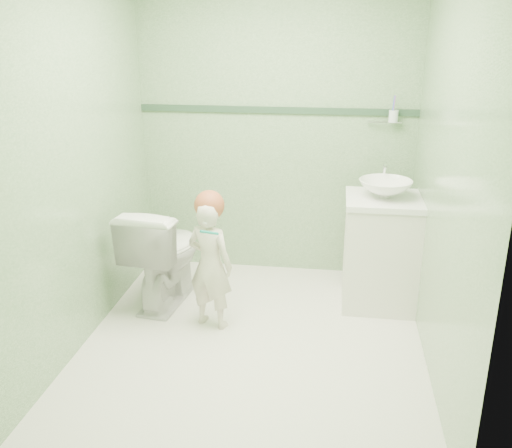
# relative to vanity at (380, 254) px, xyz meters

# --- Properties ---
(ground) EXTENTS (2.50, 2.50, 0.00)m
(ground) POSITION_rel_vanity_xyz_m (-0.84, -0.70, -0.40)
(ground) COLOR silver
(ground) RESTS_ON ground
(room_shell) EXTENTS (2.50, 2.54, 2.40)m
(room_shell) POSITION_rel_vanity_xyz_m (-0.84, -0.70, 0.80)
(room_shell) COLOR #7CA676
(room_shell) RESTS_ON ground
(trim_stripe) EXTENTS (2.20, 0.02, 0.05)m
(trim_stripe) POSITION_rel_vanity_xyz_m (-0.84, 0.54, 0.95)
(trim_stripe) COLOR #2C4935
(trim_stripe) RESTS_ON room_shell
(vanity) EXTENTS (0.52, 0.50, 0.80)m
(vanity) POSITION_rel_vanity_xyz_m (0.00, 0.00, 0.00)
(vanity) COLOR silver
(vanity) RESTS_ON ground
(counter) EXTENTS (0.54, 0.52, 0.04)m
(counter) POSITION_rel_vanity_xyz_m (0.00, 0.00, 0.41)
(counter) COLOR white
(counter) RESTS_ON vanity
(basin) EXTENTS (0.37, 0.37, 0.13)m
(basin) POSITION_rel_vanity_xyz_m (0.00, 0.00, 0.49)
(basin) COLOR white
(basin) RESTS_ON counter
(faucet) EXTENTS (0.03, 0.13, 0.18)m
(faucet) POSITION_rel_vanity_xyz_m (0.00, 0.19, 0.57)
(faucet) COLOR silver
(faucet) RESTS_ON counter
(cup_holder) EXTENTS (0.26, 0.07, 0.21)m
(cup_holder) POSITION_rel_vanity_xyz_m (0.05, 0.48, 0.93)
(cup_holder) COLOR silver
(cup_holder) RESTS_ON room_shell
(toilet) EXTENTS (0.51, 0.80, 0.77)m
(toilet) POSITION_rel_vanity_xyz_m (-1.58, -0.19, -0.02)
(toilet) COLOR white
(toilet) RESTS_ON ground
(toddler) EXTENTS (0.38, 0.31, 0.90)m
(toddler) POSITION_rel_vanity_xyz_m (-1.16, -0.50, 0.05)
(toddler) COLOR beige
(toddler) RESTS_ON ground
(hair_cap) EXTENTS (0.20, 0.20, 0.20)m
(hair_cap) POSITION_rel_vanity_xyz_m (-1.16, -0.47, 0.47)
(hair_cap) COLOR #A25130
(hair_cap) RESTS_ON toddler
(teal_toothbrush) EXTENTS (0.11, 0.14, 0.08)m
(teal_toothbrush) POSITION_rel_vanity_xyz_m (-1.13, -0.64, 0.35)
(teal_toothbrush) COLOR #128E81
(teal_toothbrush) RESTS_ON toddler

